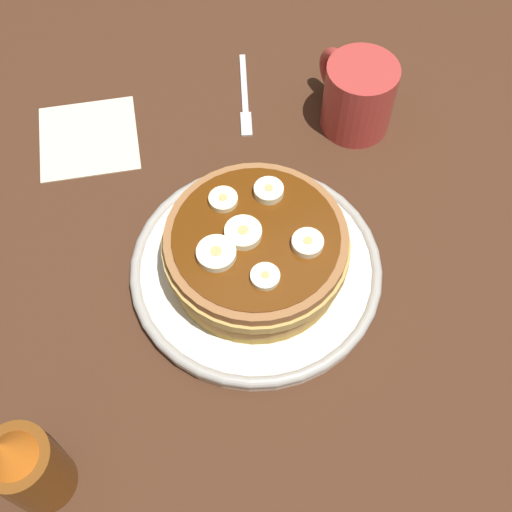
{
  "coord_description": "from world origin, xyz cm",
  "views": [
    {
      "loc": [
        -27.4,
        16.54,
        58.13
      ],
      "look_at": [
        0.0,
        0.0,
        3.56
      ],
      "focal_mm": 46.31,
      "sensor_mm": 36.0,
      "label": 1
    }
  ],
  "objects_px": {
    "banana_slice_1": "(308,243)",
    "banana_slice_5": "(269,191)",
    "banana_slice_4": "(215,252)",
    "syrup_bottle": "(27,467)",
    "fork": "(245,98)",
    "banana_slice_0": "(243,233)",
    "banana_slice_3": "(265,277)",
    "pancake_stack": "(258,251)",
    "napkin": "(88,138)",
    "coffee_mug": "(357,94)",
    "plate": "(256,269)",
    "banana_slice_2": "(223,200)"
  },
  "relations": [
    {
      "from": "banana_slice_1",
      "to": "banana_slice_5",
      "type": "height_order",
      "value": "same"
    },
    {
      "from": "banana_slice_4",
      "to": "syrup_bottle",
      "type": "relative_size",
      "value": 0.3
    },
    {
      "from": "banana_slice_5",
      "to": "fork",
      "type": "xyz_separation_m",
      "value": [
        0.17,
        -0.08,
        -0.07
      ]
    },
    {
      "from": "banana_slice_0",
      "to": "banana_slice_3",
      "type": "relative_size",
      "value": 1.3
    },
    {
      "from": "pancake_stack",
      "to": "napkin",
      "type": "relative_size",
      "value": 1.65
    },
    {
      "from": "banana_slice_3",
      "to": "coffee_mug",
      "type": "relative_size",
      "value": 0.24
    },
    {
      "from": "banana_slice_1",
      "to": "syrup_bottle",
      "type": "xyz_separation_m",
      "value": [
        -0.05,
        0.29,
        -0.02
      ]
    },
    {
      "from": "pancake_stack",
      "to": "banana_slice_3",
      "type": "distance_m",
      "value": 0.05
    },
    {
      "from": "banana_slice_4",
      "to": "fork",
      "type": "bearing_deg",
      "value": -36.24
    },
    {
      "from": "syrup_bottle",
      "to": "banana_slice_1",
      "type": "bearing_deg",
      "value": -80.74
    },
    {
      "from": "plate",
      "to": "fork",
      "type": "bearing_deg",
      "value": -27.91
    },
    {
      "from": "coffee_mug",
      "to": "napkin",
      "type": "height_order",
      "value": "coffee_mug"
    },
    {
      "from": "banana_slice_0",
      "to": "banana_slice_5",
      "type": "xyz_separation_m",
      "value": [
        0.03,
        -0.04,
        0.0
      ]
    },
    {
      "from": "fork",
      "to": "banana_slice_3",
      "type": "bearing_deg",
      "value": 153.21
    },
    {
      "from": "banana_slice_0",
      "to": "coffee_mug",
      "type": "distance_m",
      "value": 0.24
    },
    {
      "from": "plate",
      "to": "banana_slice_3",
      "type": "relative_size",
      "value": 9.44
    },
    {
      "from": "banana_slice_0",
      "to": "banana_slice_2",
      "type": "distance_m",
      "value": 0.04
    },
    {
      "from": "pancake_stack",
      "to": "banana_slice_2",
      "type": "distance_m",
      "value": 0.06
    },
    {
      "from": "banana_slice_1",
      "to": "banana_slice_5",
      "type": "distance_m",
      "value": 0.07
    },
    {
      "from": "banana_slice_1",
      "to": "banana_slice_2",
      "type": "bearing_deg",
      "value": 26.75
    },
    {
      "from": "pancake_stack",
      "to": "banana_slice_5",
      "type": "relative_size",
      "value": 6.39
    },
    {
      "from": "pancake_stack",
      "to": "banana_slice_0",
      "type": "distance_m",
      "value": 0.03
    },
    {
      "from": "pancake_stack",
      "to": "banana_slice_3",
      "type": "relative_size",
      "value": 6.86
    },
    {
      "from": "pancake_stack",
      "to": "napkin",
      "type": "xyz_separation_m",
      "value": [
        0.25,
        0.07,
        -0.04
      ]
    },
    {
      "from": "pancake_stack",
      "to": "banana_slice_1",
      "type": "bearing_deg",
      "value": -133.97
    },
    {
      "from": "pancake_stack",
      "to": "banana_slice_5",
      "type": "height_order",
      "value": "banana_slice_5"
    },
    {
      "from": "banana_slice_0",
      "to": "banana_slice_1",
      "type": "bearing_deg",
      "value": -131.72
    },
    {
      "from": "banana_slice_3",
      "to": "banana_slice_4",
      "type": "relative_size",
      "value": 0.73
    },
    {
      "from": "coffee_mug",
      "to": "plate",
      "type": "bearing_deg",
      "value": 120.11
    },
    {
      "from": "plate",
      "to": "banana_slice_2",
      "type": "distance_m",
      "value": 0.08
    },
    {
      "from": "banana_slice_4",
      "to": "banana_slice_5",
      "type": "distance_m",
      "value": 0.08
    },
    {
      "from": "pancake_stack",
      "to": "coffee_mug",
      "type": "distance_m",
      "value": 0.23
    },
    {
      "from": "banana_slice_0",
      "to": "syrup_bottle",
      "type": "height_order",
      "value": "syrup_bottle"
    },
    {
      "from": "pancake_stack",
      "to": "banana_slice_4",
      "type": "relative_size",
      "value": 5.04
    },
    {
      "from": "banana_slice_0",
      "to": "fork",
      "type": "height_order",
      "value": "banana_slice_0"
    },
    {
      "from": "plate",
      "to": "banana_slice_1",
      "type": "relative_size",
      "value": 8.56
    },
    {
      "from": "fork",
      "to": "syrup_bottle",
      "type": "relative_size",
      "value": 0.98
    },
    {
      "from": "plate",
      "to": "banana_slice_0",
      "type": "bearing_deg",
      "value": 56.86
    },
    {
      "from": "banana_slice_1",
      "to": "plate",
      "type": "bearing_deg",
      "value": 46.18
    },
    {
      "from": "banana_slice_4",
      "to": "syrup_bottle",
      "type": "xyz_separation_m",
      "value": [
        -0.08,
        0.22,
        -0.02
      ]
    },
    {
      "from": "banana_slice_5",
      "to": "banana_slice_3",
      "type": "bearing_deg",
      "value": 146.39
    },
    {
      "from": "banana_slice_2",
      "to": "banana_slice_3",
      "type": "relative_size",
      "value": 1.04
    },
    {
      "from": "plate",
      "to": "banana_slice_3",
      "type": "distance_m",
      "value": 0.08
    },
    {
      "from": "banana_slice_5",
      "to": "fork",
      "type": "height_order",
      "value": "banana_slice_5"
    },
    {
      "from": "banana_slice_5",
      "to": "coffee_mug",
      "type": "relative_size",
      "value": 0.25
    },
    {
      "from": "plate",
      "to": "banana_slice_2",
      "type": "height_order",
      "value": "banana_slice_2"
    },
    {
      "from": "banana_slice_1",
      "to": "napkin",
      "type": "height_order",
      "value": "banana_slice_1"
    },
    {
      "from": "pancake_stack",
      "to": "banana_slice_2",
      "type": "xyz_separation_m",
      "value": [
        0.05,
        0.01,
        0.03
      ]
    },
    {
      "from": "pancake_stack",
      "to": "fork",
      "type": "relative_size",
      "value": 1.52
    },
    {
      "from": "pancake_stack",
      "to": "banana_slice_5",
      "type": "bearing_deg",
      "value": -43.12
    }
  ]
}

